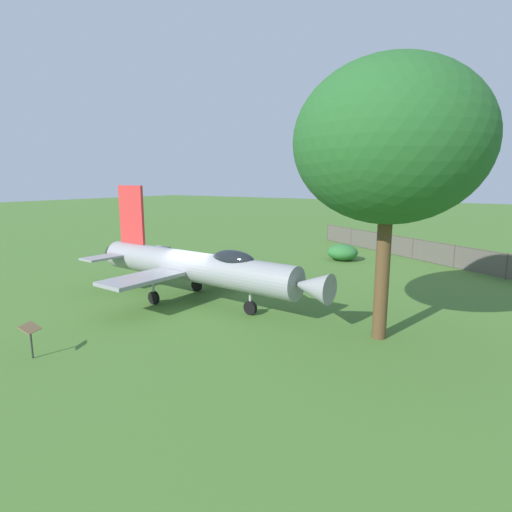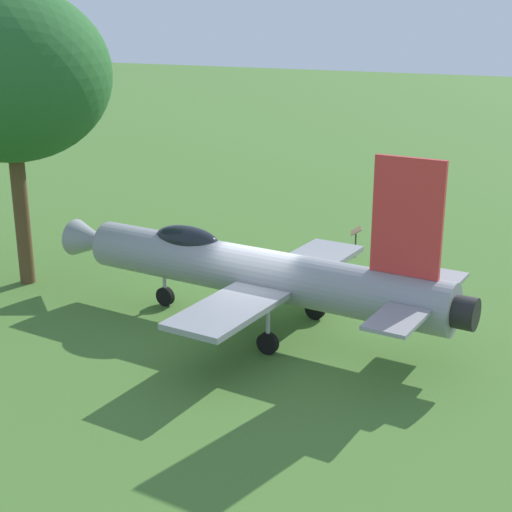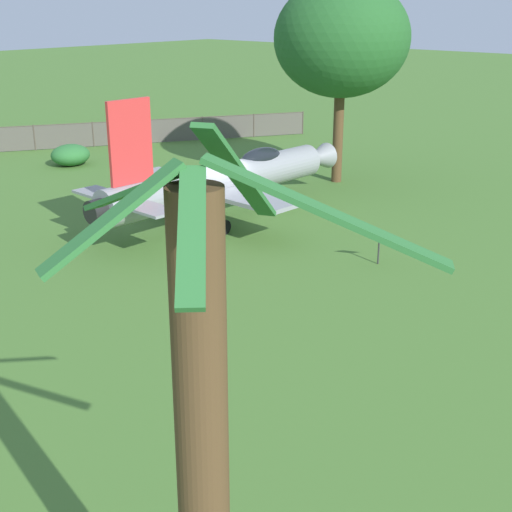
{
  "view_description": "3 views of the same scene",
  "coord_description": "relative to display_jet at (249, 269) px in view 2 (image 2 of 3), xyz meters",
  "views": [
    {
      "loc": [
        -13.92,
        -12.76,
        5.62
      ],
      "look_at": [
        0.12,
        -3.48,
        2.5
      ],
      "focal_mm": 28.82,
      "sensor_mm": 36.0,
      "label": 1
    },
    {
      "loc": [
        17.73,
        9.54,
        8.6
      ],
      "look_at": [
        0.4,
        0.14,
        2.3
      ],
      "focal_mm": 52.95,
      "sensor_mm": 36.0,
      "label": 2
    },
    {
      "loc": [
        -19.38,
        19.92,
        8.58
      ],
      "look_at": [
        -6.6,
        5.29,
        1.5
      ],
      "focal_mm": 49.51,
      "sensor_mm": 36.0,
      "label": 3
    }
  ],
  "objects": [
    {
      "name": "ground_plane",
      "position": [
        0.01,
        0.33,
        -1.74
      ],
      "size": [
        200.0,
        200.0,
        0.0
      ],
      "primitive_type": "plane",
      "color": "#47722D"
    },
    {
      "name": "shade_tree",
      "position": [
        0.3,
        -8.37,
        5.1
      ],
      "size": [
        6.36,
        6.47,
        9.6
      ],
      "color": "brown",
      "rests_on": "ground_plane"
    },
    {
      "name": "display_jet",
      "position": [
        0.0,
        0.0,
        0.0
      ],
      "size": [
        8.5,
        13.2,
        5.35
      ],
      "rotation": [
        0.0,
        0.0,
        4.67
      ],
      "color": "gray",
      "rests_on": "ground_plane"
    },
    {
      "name": "info_plaque",
      "position": [
        -7.56,
        0.34,
        -0.88
      ],
      "size": [
        0.71,
        0.6,
        1.14
      ],
      "color": "#333333",
      "rests_on": "ground_plane"
    }
  ]
}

